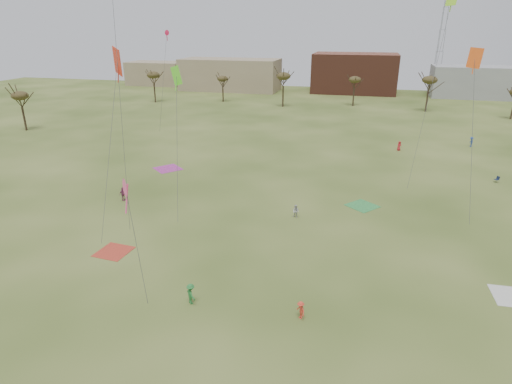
# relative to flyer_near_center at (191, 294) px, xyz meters

# --- Properties ---
(ground) EXTENTS (260.00, 260.00, 0.00)m
(ground) POSITION_rel_flyer_near_center_xyz_m (2.47, -1.38, -0.85)
(ground) COLOR #334916
(ground) RESTS_ON ground
(flyer_near_center) EXTENTS (1.24, 1.22, 1.71)m
(flyer_near_center) POSITION_rel_flyer_near_center_xyz_m (0.00, 0.00, 0.00)
(flyer_near_center) COLOR #277732
(flyer_near_center) RESTS_ON ground
(flyer_mid_b) EXTENTS (0.99, 1.04, 1.42)m
(flyer_mid_b) POSITION_rel_flyer_near_center_xyz_m (8.47, 0.28, -0.15)
(flyer_mid_b) COLOR #E2402A
(flyer_mid_b) RESTS_ON ground
(spectator_mid_d) EXTENTS (0.73, 1.10, 1.73)m
(spectator_mid_d) POSITION_rel_flyer_near_center_xyz_m (-16.12, 17.48, 0.01)
(spectator_mid_d) COLOR #923C68
(spectator_mid_d) RESTS_ON ground
(spectator_mid_e) EXTENTS (0.87, 0.77, 1.49)m
(spectator_mid_e) POSITION_rel_flyer_near_center_xyz_m (5.24, 17.77, -0.11)
(spectator_mid_e) COLOR #BBBBBB
(spectator_mid_e) RESTS_ON ground
(flyer_far_b) EXTENTS (0.94, 0.84, 1.61)m
(flyer_far_b) POSITION_rel_flyer_near_center_xyz_m (18.02, 49.59, -0.05)
(flyer_far_b) COLOR red
(flyer_far_b) RESTS_ON ground
(flyer_far_c) EXTENTS (0.78, 1.21, 1.77)m
(flyer_far_c) POSITION_rel_flyer_near_center_xyz_m (30.53, 55.30, 0.03)
(flyer_far_c) COLOR #214199
(flyer_far_c) RESTS_ON ground
(blanket_red) EXTENTS (3.21, 3.21, 0.03)m
(blanket_red) POSITION_rel_flyer_near_center_xyz_m (-10.29, 5.73, -0.85)
(blanket_red) COLOR red
(blanket_red) RESTS_ON ground
(blanket_plum) EXTENTS (5.01, 5.01, 0.03)m
(blanket_plum) POSITION_rel_flyer_near_center_xyz_m (-16.27, 30.39, -0.85)
(blanket_plum) COLOR #B7389B
(blanket_plum) RESTS_ON ground
(blanket_olive) EXTENTS (4.39, 4.39, 0.03)m
(blanket_olive) POSITION_rel_flyer_near_center_xyz_m (12.45, 22.97, -0.85)
(blanket_olive) COLOR green
(blanket_olive) RESTS_ON ground
(camp_chair_right) EXTENTS (0.73, 0.71, 0.87)m
(camp_chair_right) POSITION_rel_flyer_near_center_xyz_m (30.11, 35.97, -0.59)
(camp_chair_right) COLOR #141F39
(camp_chair_right) RESTS_ON ground
(kites_aloft) EXTENTS (66.39, 52.36, 27.70)m
(kites_aloft) POSITION_rel_flyer_near_center_xyz_m (-3.24, 14.95, 21.21)
(kites_aloft) COLOR yellow
(kites_aloft) RESTS_ON ground
(tree_line) EXTENTS (117.44, 49.32, 8.91)m
(tree_line) POSITION_rel_flyer_near_center_xyz_m (-0.37, 77.74, 6.23)
(tree_line) COLOR #3A2B1E
(tree_line) RESTS_ON ground
(building_tan) EXTENTS (32.00, 14.00, 10.00)m
(building_tan) POSITION_rel_flyer_near_center_xyz_m (-32.53, 113.62, 4.15)
(building_tan) COLOR #937F60
(building_tan) RESTS_ON ground
(building_brick) EXTENTS (26.00, 16.00, 12.00)m
(building_brick) POSITION_rel_flyer_near_center_xyz_m (7.47, 118.62, 5.15)
(building_brick) COLOR brown
(building_brick) RESTS_ON ground
(building_grey) EXTENTS (24.00, 12.00, 9.00)m
(building_grey) POSITION_rel_flyer_near_center_xyz_m (42.47, 116.62, 3.65)
(building_grey) COLOR gray
(building_grey) RESTS_ON ground
(building_tan_west) EXTENTS (20.00, 12.00, 8.00)m
(building_tan_west) POSITION_rel_flyer_near_center_xyz_m (-62.53, 120.62, 3.15)
(building_tan_west) COLOR #937F60
(building_tan_west) RESTS_ON ground
(radio_tower) EXTENTS (1.51, 1.72, 41.00)m
(radio_tower) POSITION_rel_flyer_near_center_xyz_m (32.47, 123.62, 18.36)
(radio_tower) COLOR #9EA3A8
(radio_tower) RESTS_ON ground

